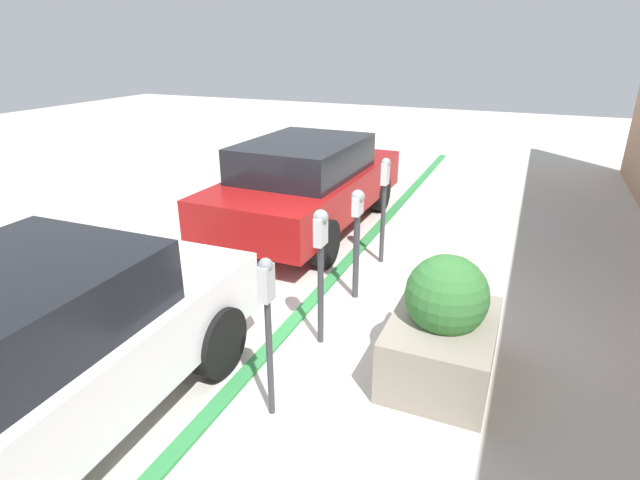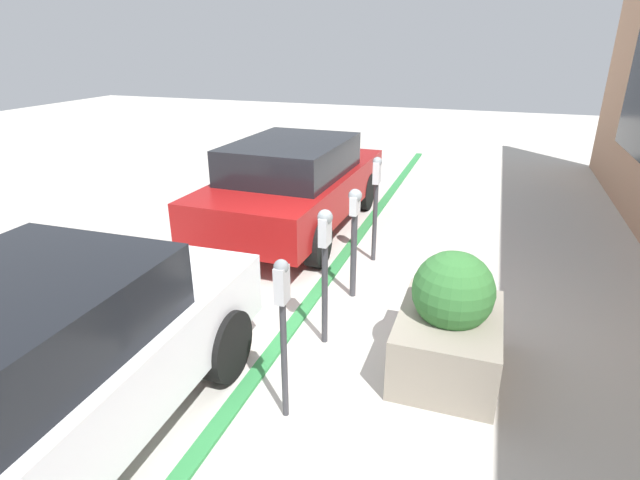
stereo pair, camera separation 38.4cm
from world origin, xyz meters
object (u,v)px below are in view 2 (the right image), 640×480
Objects in this scene: parking_meter_middle at (354,225)px; parking_meter_second at (325,251)px; planter_box at (449,324)px; parking_meter_fourth at (376,192)px; parked_car_front at (39,363)px; parking_meter_nearest at (283,312)px; parked_car_middle at (295,183)px.

parking_meter_second is at bearing 179.57° from parking_meter_middle.
planter_box is (-0.07, -1.33, -0.57)m from parking_meter_second.
parking_meter_middle is 0.91× the size of parking_meter_fourth.
planter_box is at bearing -55.63° from parked_car_front.
parking_meter_nearest is 2.37m from parking_meter_middle.
parking_meter_fourth is 0.35× the size of parked_car_middle.
parking_meter_fourth is 1.16× the size of planter_box.
parking_meter_nearest reaches higher than planter_box.
parking_meter_second is at bearing 86.80° from planter_box.
parked_car_middle reaches higher than planter_box.
planter_box is at bearing -48.12° from parking_meter_nearest.
parked_car_front is 0.87× the size of parked_car_middle.
parking_meter_middle is at bearing 47.40° from planter_box.
parked_car_front is at bearing 143.63° from parking_meter_second.
parking_meter_fourth is 4.81m from parked_car_front.
parking_meter_second is at bearing 1.97° from parking_meter_nearest.
parking_meter_middle is 2.66m from parked_car_middle.
parking_meter_second is 0.97× the size of parking_meter_fourth.
parking_meter_middle is at bearing -0.43° from parking_meter_second.
parking_meter_middle reaches higher than planter_box.
parked_car_middle is (5.41, 0.02, 0.01)m from parked_car_front.
parked_car_middle is at bearing 37.99° from parking_meter_middle.
parked_car_middle is (2.09, 1.64, -0.15)m from parking_meter_middle.
parking_meter_second is 2.34m from parking_meter_fourth.
parking_meter_nearest is at bearing -61.26° from parked_car_front.
parked_car_front is at bearing 120.04° from parking_meter_nearest.
parking_meter_fourth is 1.87m from parked_car_middle.
planter_box is at bearing -151.29° from parking_meter_fourth.
planter_box is 0.34× the size of parked_car_front.
planter_box is 3.62m from parked_car_front.
parking_meter_second is at bearing 179.94° from parking_meter_fourth.
parking_meter_second is 1.13× the size of planter_box.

